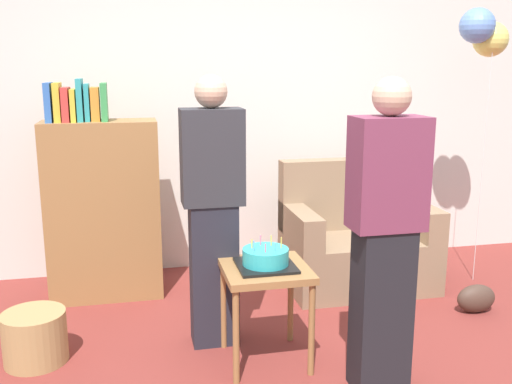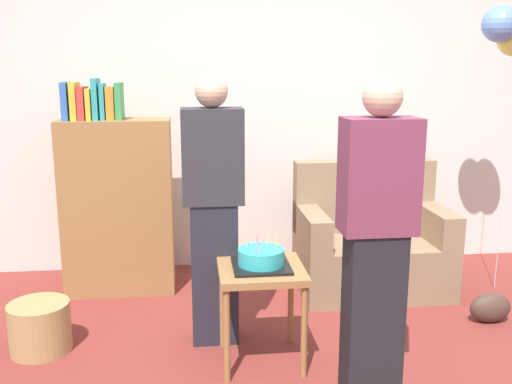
{
  "view_description": "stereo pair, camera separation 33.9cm",
  "coord_description": "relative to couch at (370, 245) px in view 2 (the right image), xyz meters",
  "views": [
    {
      "loc": [
        -0.98,
        -2.68,
        1.68
      ],
      "look_at": [
        -0.27,
        0.55,
        0.95
      ],
      "focal_mm": 40.37,
      "sensor_mm": 36.0,
      "label": 1
    },
    {
      "loc": [
        -0.64,
        -2.74,
        1.68
      ],
      "look_at": [
        -0.27,
        0.55,
        0.95
      ],
      "focal_mm": 40.37,
      "sensor_mm": 36.0,
      "label": 2
    }
  ],
  "objects": [
    {
      "name": "balloon_bunch",
      "position": [
        0.91,
        -0.08,
        1.58
      ],
      "size": [
        0.41,
        0.31,
        2.09
      ],
      "color": "silver",
      "rests_on": "ground_plane"
    },
    {
      "name": "bookshelf",
      "position": [
        -1.9,
        0.18,
        0.35
      ],
      "size": [
        0.8,
        0.36,
        1.59
      ],
      "color": "olive",
      "rests_on": "ground_plane"
    },
    {
      "name": "wicker_basket",
      "position": [
        -2.27,
        -0.76,
        -0.19
      ],
      "size": [
        0.36,
        0.36,
        0.3
      ],
      "primitive_type": "cylinder",
      "color": "#A88451",
      "rests_on": "ground_plane"
    },
    {
      "name": "side_table",
      "position": [
        -0.97,
        -1.03,
        0.15
      ],
      "size": [
        0.48,
        0.48,
        0.57
      ],
      "color": "olive",
      "rests_on": "ground_plane"
    },
    {
      "name": "wall_back",
      "position": [
        -0.7,
        0.72,
        1.01
      ],
      "size": [
        6.0,
        0.1,
        2.7
      ],
      "primitive_type": "cube",
      "color": "silver",
      "rests_on": "ground_plane"
    },
    {
      "name": "person_holding_cake",
      "position": [
        -0.45,
        -1.44,
        0.49
      ],
      "size": [
        0.36,
        0.22,
        1.63
      ],
      "rotation": [
        0.0,
        0.0,
        3.19
      ],
      "color": "black",
      "rests_on": "ground_plane"
    },
    {
      "name": "person_blowing_candles",
      "position": [
        -1.22,
        -0.73,
        0.49
      ],
      "size": [
        0.36,
        0.22,
        1.63
      ],
      "rotation": [
        0.0,
        0.0,
        0.38
      ],
      "color": "#23232D",
      "rests_on": "ground_plane"
    },
    {
      "name": "couch",
      "position": [
        0.0,
        0.0,
        0.0
      ],
      "size": [
        1.1,
        0.7,
        0.96
      ],
      "color": "#8C7054",
      "rests_on": "ground_plane"
    },
    {
      "name": "handbag",
      "position": [
        0.62,
        -0.69,
        -0.24
      ],
      "size": [
        0.28,
        0.14,
        0.2
      ],
      "primitive_type": "ellipsoid",
      "color": "#473328",
      "rests_on": "ground_plane"
    },
    {
      "name": "birthday_cake",
      "position": [
        -0.97,
        -1.03,
        0.28
      ],
      "size": [
        0.32,
        0.32,
        0.17
      ],
      "color": "black",
      "rests_on": "side_table"
    }
  ]
}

